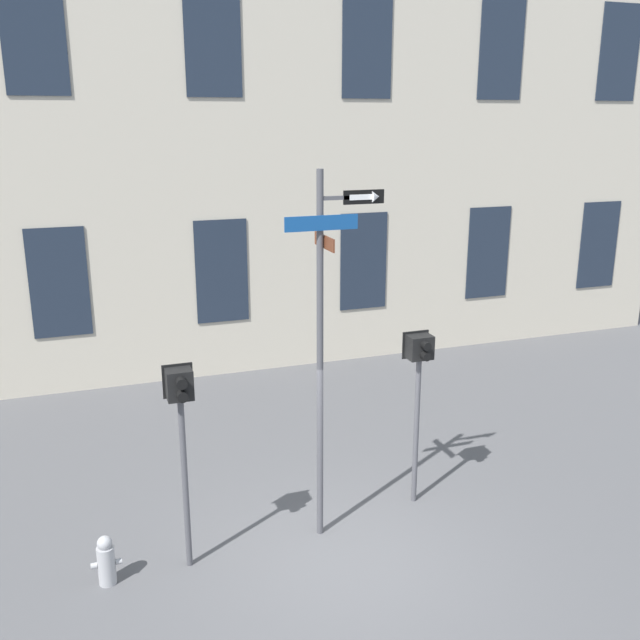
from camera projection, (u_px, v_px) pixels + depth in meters
name	position (u px, v px, depth m)	size (l,w,h in m)	color
ground_plane	(348.00, 563.00, 9.54)	(60.00, 60.00, 0.00)	#515154
building_facade	(210.00, 40.00, 14.83)	(24.00, 0.63, 14.61)	beige
street_sign_pole	(325.00, 332.00, 9.43)	(1.36, 0.71, 5.13)	#4C4C51
pedestrian_signal_left	(181.00, 413.00, 8.90)	(0.38, 0.40, 2.79)	#4C4C51
pedestrian_signal_right	(419.00, 371.00, 10.51)	(0.42, 0.40, 2.72)	#4C4C51
fire_hydrant	(106.00, 561.00, 9.04)	(0.38, 0.22, 0.68)	#A5A5A8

